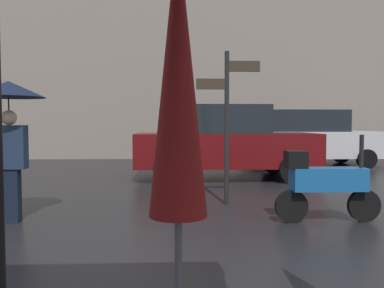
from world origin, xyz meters
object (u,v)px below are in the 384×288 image
at_px(parked_scooter, 325,183).
at_px(pedestrian_with_umbrella, 9,110).
at_px(street_signpost, 227,112).
at_px(parked_car_left, 307,138).
at_px(folded_patio_umbrella_far, 178,109).
at_px(parked_car_right, 223,141).

bearing_deg(parked_scooter, pedestrian_with_umbrella, -160.36).
height_order(parked_scooter, street_signpost, street_signpost).
xyz_separation_m(parked_car_left, street_signpost, (-3.46, -6.09, 0.67)).
bearing_deg(parked_scooter, street_signpost, 155.89).
height_order(parked_scooter, parked_car_left, parked_car_left).
xyz_separation_m(folded_patio_umbrella_far, parked_scooter, (2.10, 3.59, -0.90)).
relative_size(pedestrian_with_umbrella, parked_car_right, 0.44).
bearing_deg(street_signpost, parked_car_right, 84.21).
bearing_deg(parked_scooter, parked_car_right, 123.33).
relative_size(folded_patio_umbrella_far, pedestrian_with_umbrella, 1.17).
distance_m(folded_patio_umbrella_far, street_signpost, 4.95).
bearing_deg(street_signpost, pedestrian_with_umbrella, -161.42).
distance_m(pedestrian_with_umbrella, parked_car_right, 5.61).
distance_m(folded_patio_umbrella_far, pedestrian_with_umbrella, 4.44).
height_order(parked_car_right, street_signpost, street_signpost).
bearing_deg(parked_car_left, pedestrian_with_umbrella, 31.42).
bearing_deg(parked_car_right, folded_patio_umbrella_far, -98.20).
height_order(parked_car_left, parked_car_right, parked_car_right).
distance_m(parked_car_left, parked_car_right, 4.23).
xyz_separation_m(parked_car_left, parked_car_right, (-3.13, -2.85, 0.02)).
xyz_separation_m(parked_scooter, street_signpost, (-1.22, 1.27, 1.03)).
height_order(pedestrian_with_umbrella, street_signpost, street_signpost).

